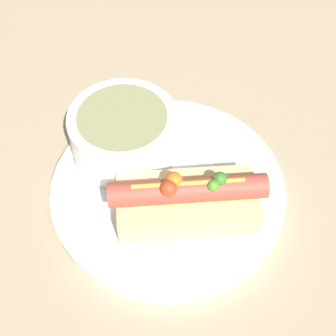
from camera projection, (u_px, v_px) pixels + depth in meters
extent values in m
plane|color=tan|center=(168.00, 194.00, 0.54)|extent=(4.00, 4.00, 0.00)
cylinder|color=white|center=(168.00, 189.00, 0.53)|extent=(0.26, 0.26, 0.02)
cube|color=#E5C17F|center=(187.00, 204.00, 0.49)|extent=(0.15, 0.08, 0.04)
cylinder|color=#B24738|center=(188.00, 190.00, 0.47)|extent=(0.16, 0.04, 0.03)
sphere|color=orange|center=(171.00, 184.00, 0.46)|extent=(0.01, 0.01, 0.01)
sphere|color=#C63F1E|center=(168.00, 188.00, 0.46)|extent=(0.02, 0.02, 0.02)
sphere|color=orange|center=(178.00, 179.00, 0.46)|extent=(0.02, 0.02, 0.02)
sphere|color=#387A28|center=(220.00, 179.00, 0.46)|extent=(0.01, 0.01, 0.01)
sphere|color=#518C2D|center=(213.00, 186.00, 0.46)|extent=(0.01, 0.01, 0.01)
cylinder|color=gold|center=(188.00, 183.00, 0.46)|extent=(0.11, 0.02, 0.01)
cylinder|color=white|center=(124.00, 133.00, 0.53)|extent=(0.12, 0.12, 0.06)
cylinder|color=#8C8E60|center=(122.00, 121.00, 0.52)|extent=(0.10, 0.10, 0.02)
cube|color=#B7B7BC|center=(126.00, 202.00, 0.51)|extent=(0.06, 0.10, 0.00)
ellipsoid|color=#B7B7BC|center=(88.00, 160.00, 0.54)|extent=(0.05, 0.05, 0.01)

